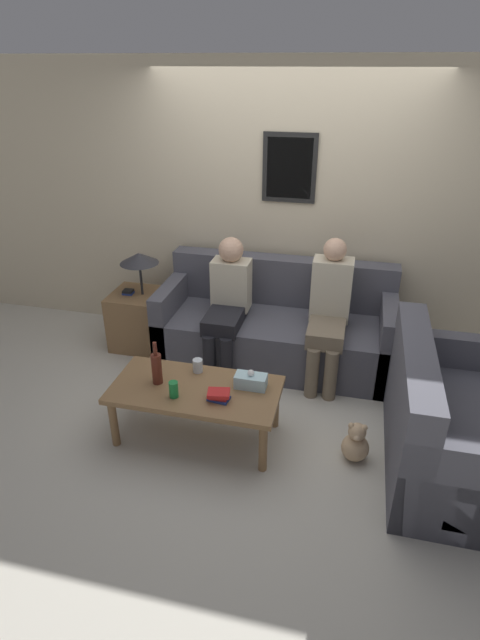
{
  "coord_description": "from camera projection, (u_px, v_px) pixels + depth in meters",
  "views": [
    {
      "loc": [
        0.64,
        -3.55,
        2.54
      ],
      "look_at": [
        -0.19,
        -0.13,
        0.71
      ],
      "focal_mm": 28.0,
      "sensor_mm": 36.0,
      "label": 1
    }
  ],
  "objects": [
    {
      "name": "person_right",
      "position": [
        329.0,
        308.0,
        4.25
      ],
      "size": [
        0.34,
        0.66,
        1.24
      ],
      "color": "#756651",
      "rests_on": "ground_plane"
    },
    {
      "name": "tissue_box",
      "position": [
        251.0,
        381.0,
        3.6
      ],
      "size": [
        0.23,
        0.12,
        0.15
      ],
      "color": "silver",
      "rests_on": "coffee_table"
    },
    {
      "name": "couch_main",
      "position": [
        276.0,
        328.0,
        4.67
      ],
      "size": [
        2.12,
        0.88,
        0.91
      ],
      "color": "#4C4C56",
      "rests_on": "ground_plane"
    },
    {
      "name": "wall_back",
      "position": [
        288.0,
        211.0,
        4.62
      ],
      "size": [
        9.0,
        0.08,
        2.6
      ],
      "color": "beige",
      "rests_on": "ground_plane"
    },
    {
      "name": "book_stack",
      "position": [
        219.0,
        395.0,
        3.48
      ],
      "size": [
        0.17,
        0.14,
        0.07
      ],
      "color": "navy",
      "rests_on": "coffee_table"
    },
    {
      "name": "person_left",
      "position": [
        228.0,
        300.0,
        4.44
      ],
      "size": [
        0.34,
        0.66,
        1.18
      ],
      "color": "black",
      "rests_on": "ground_plane"
    },
    {
      "name": "soda_can",
      "position": [
        174.0,
        389.0,
        3.49
      ],
      "size": [
        0.07,
        0.07,
        0.12
      ],
      "color": "#197A38",
      "rests_on": "coffee_table"
    },
    {
      "name": "wine_bottle",
      "position": [
        157.0,
        368.0,
        3.62
      ],
      "size": [
        0.08,
        0.08,
        0.34
      ],
      "color": "#562319",
      "rests_on": "coffee_table"
    },
    {
      "name": "drinking_glass",
      "position": [
        198.0,
        366.0,
        3.79
      ],
      "size": [
        0.08,
        0.08,
        0.1
      ],
      "color": "silver",
      "rests_on": "coffee_table"
    },
    {
      "name": "ground_plane",
      "position": [
        264.0,
        387.0,
        4.37
      ],
      "size": [
        16.0,
        16.0,
        0.0
      ],
      "primitive_type": "plane",
      "color": "beige"
    },
    {
      "name": "couch_side",
      "position": [
        450.0,
        428.0,
        3.39
      ],
      "size": [
        0.88,
        1.4,
        0.91
      ],
      "rotation": [
        0.0,
        0.0,
        1.57
      ],
      "color": "#4C4C56",
      "rests_on": "ground_plane"
    },
    {
      "name": "side_table_with_lamp",
      "position": [
        139.0,
        314.0,
        4.89
      ],
      "size": [
        0.49,
        0.49,
        0.97
      ],
      "color": "olive",
      "rests_on": "ground_plane"
    },
    {
      "name": "coffee_table",
      "position": [
        196.0,
        394.0,
        3.64
      ],
      "size": [
        1.23,
        0.61,
        0.43
      ],
      "color": "olive",
      "rests_on": "ground_plane"
    },
    {
      "name": "teddy_bear",
      "position": [
        356.0,
        444.0,
        3.53
      ],
      "size": [
        0.2,
        0.2,
        0.31
      ],
      "color": "tan",
      "rests_on": "ground_plane"
    }
  ]
}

